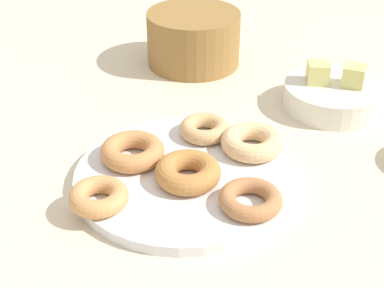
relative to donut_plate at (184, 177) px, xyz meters
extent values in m
plane|color=beige|center=(0.00, 0.00, -0.01)|extent=(2.40, 2.40, 0.00)
cylinder|color=silver|center=(0.00, 0.00, 0.00)|extent=(0.31, 0.31, 0.02)
torus|color=#B27547|center=(0.11, -0.03, 0.02)|extent=(0.09, 0.09, 0.02)
torus|color=tan|center=(-0.01, 0.10, 0.02)|extent=(0.11, 0.11, 0.02)
torus|color=#EABC84|center=(0.07, 0.09, 0.02)|extent=(0.12, 0.12, 0.03)
torus|color=#C6844C|center=(-0.08, 0.00, 0.02)|extent=(0.10, 0.10, 0.03)
torus|color=#BC7A3D|center=(0.01, -0.02, 0.02)|extent=(0.13, 0.13, 0.03)
torus|color=tan|center=(-0.07, -0.11, 0.02)|extent=(0.11, 0.11, 0.02)
cylinder|color=olive|center=(-0.15, 0.37, 0.04)|extent=(0.20, 0.20, 0.10)
cylinder|color=silver|center=(0.14, 0.30, 0.01)|extent=(0.17, 0.17, 0.04)
cube|color=#DBD67A|center=(0.12, 0.30, 0.05)|extent=(0.05, 0.05, 0.04)
cube|color=#DBD67A|center=(0.17, 0.31, 0.05)|extent=(0.04, 0.04, 0.04)
camera|label=1|loc=(0.28, -0.60, 0.48)|focal=53.81mm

